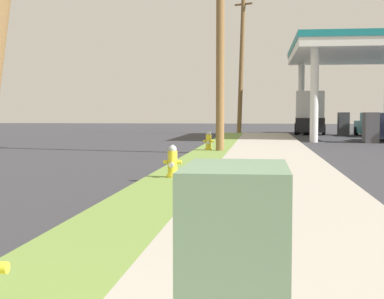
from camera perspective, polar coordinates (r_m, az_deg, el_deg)
fire_hydrant_second at (r=13.05m, az=-1.96°, el=-1.36°), size 0.42×0.38×0.74m
fire_hydrant_third at (r=22.55m, az=1.66°, el=0.79°), size 0.42×0.37×0.74m
utility_pole_midground at (r=22.41m, az=2.84°, el=11.49°), size 0.59×1.36×8.85m
utility_pole_background at (r=41.89m, az=4.95°, el=8.53°), size 1.32×0.69×9.83m
utility_cabinet at (r=2.90m, az=4.35°, el=-14.57°), size 0.56×0.85×1.23m
car_teal_by_far_pump at (r=40.22m, az=17.75°, el=2.30°), size 2.11×4.57×1.57m
truck_black_at_forecourt at (r=43.45m, az=11.60°, el=3.50°), size 2.46×6.50×3.11m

